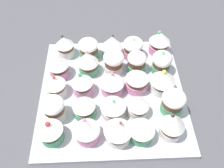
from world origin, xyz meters
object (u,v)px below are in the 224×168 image
(cupcake_19, at_px, (162,62))
(cupcake_9, at_px, (173,102))
(cupcake_5, at_px, (54,108))
(cupcake_10, at_px, (55,85))
(cupcake_15, at_px, (58,65))
(cupcake_23, at_px, (133,48))
(cupcake_4, at_px, (173,125))
(cupcake_12, at_px, (112,81))
(cupcake_7, at_px, (113,106))
(cupcake_14, at_px, (163,79))
(cupcake_24, at_px, (159,42))
(cupcake_2, at_px, (118,130))
(cupcake_8, at_px, (138,105))
(cupcake_20, at_px, (65,46))
(cupcake_21, at_px, (88,49))
(cupcake_1, at_px, (87,129))
(cupcake_6, at_px, (84,106))
(baking_tray, at_px, (112,92))
(cupcake_22, at_px, (112,46))
(cupcake_3, at_px, (142,129))
(cupcake_0, at_px, (50,131))
(cupcake_16, at_px, (88,62))
(cupcake_17, at_px, (114,62))
(cupcake_18, at_px, (137,62))
(cupcake_13, at_px, (137,79))
(cupcake_11, at_px, (82,84))

(cupcake_19, bearing_deg, cupcake_9, -87.68)
(cupcake_5, relative_size, cupcake_10, 1.01)
(cupcake_15, height_order, cupcake_23, cupcake_15)
(cupcake_4, relative_size, cupcake_12, 1.06)
(cupcake_7, xyz_separation_m, cupcake_14, (0.13, 0.08, 0.00))
(cupcake_24, bearing_deg, cupcake_14, -96.04)
(cupcake_9, bearing_deg, cupcake_7, -177.57)
(cupcake_23, bearing_deg, cupcake_2, -102.43)
(cupcake_4, height_order, cupcake_8, cupcake_4)
(cupcake_20, height_order, cupcake_21, cupcake_20)
(cupcake_15, bearing_deg, cupcake_14, -12.76)
(cupcake_1, bearing_deg, cupcake_24, 53.18)
(cupcake_6, bearing_deg, cupcake_7, -3.66)
(cupcake_10, distance_m, cupcake_21, 0.16)
(cupcake_12, bearing_deg, cupcake_15, 156.65)
(baking_tray, distance_m, cupcake_22, 0.15)
(cupcake_1, distance_m, cupcake_21, 0.27)
(cupcake_14, bearing_deg, cupcake_19, 82.39)
(cupcake_3, xyz_separation_m, cupcake_20, (-0.20, 0.29, -0.00))
(cupcake_10, bearing_deg, cupcake_9, -12.52)
(baking_tray, relative_size, cupcake_0, 5.46)
(baking_tray, bearing_deg, cupcake_22, 87.40)
(cupcake_4, relative_size, cupcake_16, 1.00)
(cupcake_22, distance_m, cupcake_24, 0.14)
(cupcake_17, height_order, cupcake_21, cupcake_17)
(baking_tray, xyz_separation_m, cupcake_3, (0.06, -0.14, 0.04))
(cupcake_8, distance_m, cupcake_24, 0.24)
(cupcake_0, distance_m, cupcake_18, 0.30)
(cupcake_16, distance_m, cupcake_17, 0.07)
(cupcake_2, distance_m, cupcake_18, 0.23)
(cupcake_6, bearing_deg, cupcake_23, 55.24)
(cupcake_8, relative_size, cupcake_13, 0.84)
(cupcake_18, bearing_deg, cupcake_21, 157.04)
(cupcake_11, distance_m, cupcake_23, 0.20)
(baking_tray, distance_m, cupcake_16, 0.11)
(cupcake_1, height_order, cupcake_4, cupcake_4)
(cupcake_0, bearing_deg, cupcake_16, 68.43)
(cupcake_18, relative_size, cupcake_19, 0.83)
(cupcake_0, xyz_separation_m, cupcake_5, (0.00, 0.06, -0.00))
(cupcake_17, bearing_deg, cupcake_8, -69.37)
(cupcake_2, distance_m, cupcake_23, 0.28)
(cupcake_8, xyz_separation_m, cupcake_15, (-0.21, 0.14, 0.01))
(cupcake_15, bearing_deg, cupcake_11, -44.97)
(cupcake_11, distance_m, cupcake_24, 0.27)
(baking_tray, relative_size, cupcake_23, 5.67)
(cupcake_17, bearing_deg, cupcake_7, -92.82)
(cupcake_18, distance_m, cupcake_20, 0.22)
(cupcake_4, relative_size, cupcake_23, 1.16)
(cupcake_10, xyz_separation_m, cupcake_21, (0.08, 0.14, -0.00))
(cupcake_2, relative_size, cupcake_21, 1.19)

